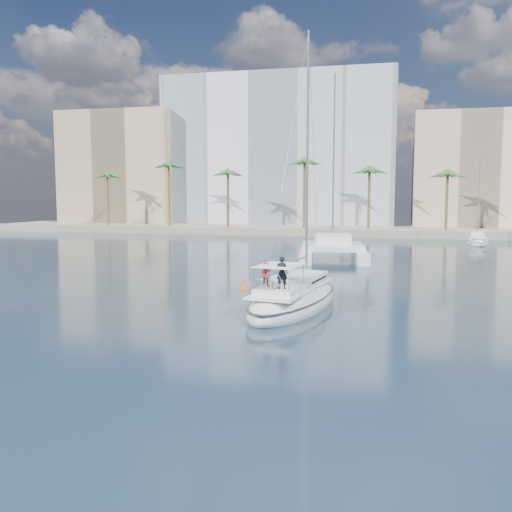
# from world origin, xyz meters

# --- Properties ---
(ground) EXTENTS (160.00, 160.00, 0.00)m
(ground) POSITION_xyz_m (0.00, 0.00, 0.00)
(ground) COLOR black
(ground) RESTS_ON ground
(quay) EXTENTS (120.00, 14.00, 1.20)m
(quay) POSITION_xyz_m (0.00, 61.00, 0.60)
(quay) COLOR gray
(quay) RESTS_ON ground
(building_modern) EXTENTS (42.00, 16.00, 28.00)m
(building_modern) POSITION_xyz_m (-12.00, 73.00, 14.00)
(building_modern) COLOR white
(building_modern) RESTS_ON ground
(building_tan_left) EXTENTS (22.00, 14.00, 22.00)m
(building_tan_left) POSITION_xyz_m (-42.00, 69.00, 11.00)
(building_tan_left) COLOR tan
(building_tan_left) RESTS_ON ground
(building_beige) EXTENTS (20.00, 14.00, 20.00)m
(building_beige) POSITION_xyz_m (22.00, 70.00, 10.00)
(building_beige) COLOR beige
(building_beige) RESTS_ON ground
(palm_left) EXTENTS (3.60, 3.60, 12.30)m
(palm_left) POSITION_xyz_m (-34.00, 57.00, 10.28)
(palm_left) COLOR brown
(palm_left) RESTS_ON ground
(palm_centre) EXTENTS (3.60, 3.60, 12.30)m
(palm_centre) POSITION_xyz_m (0.00, 57.00, 10.28)
(palm_centre) COLOR brown
(palm_centre) RESTS_ON ground
(main_sloop) EXTENTS (5.40, 12.16, 17.44)m
(main_sloop) POSITION_xyz_m (3.61, -0.78, 0.53)
(main_sloop) COLOR silver
(main_sloop) RESTS_ON ground
(catamaran) EXTENTS (8.40, 14.12, 19.29)m
(catamaran) POSITION_xyz_m (3.01, 25.85, 1.18)
(catamaran) COLOR silver
(catamaran) RESTS_ON ground
(seagull) EXTENTS (0.99, 0.42, 0.18)m
(seagull) POSITION_xyz_m (-0.21, 7.12, 0.39)
(seagull) COLOR silver
(seagull) RESTS_ON ground
(moored_yacht_a) EXTENTS (3.37, 9.52, 11.90)m
(moored_yacht_a) POSITION_xyz_m (20.00, 47.00, 0.00)
(moored_yacht_a) COLOR silver
(moored_yacht_a) RESTS_ON ground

